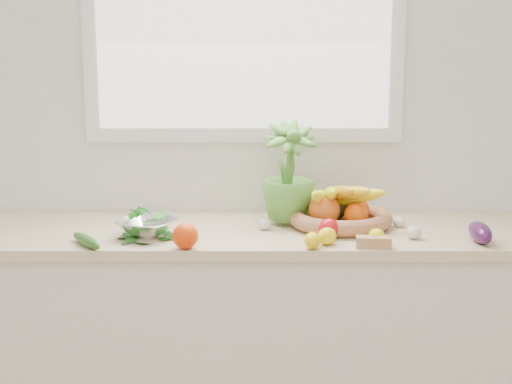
{
  "coord_description": "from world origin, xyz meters",
  "views": [
    {
      "loc": [
        0.05,
        -0.98,
        1.65
      ],
      "look_at": [
        0.05,
        1.93,
        1.05
      ],
      "focal_mm": 55.0,
      "sensor_mm": 36.0,
      "label": 1
    }
  ],
  "objects_px": {
    "eggplant": "(480,232)",
    "fruit_basket": "(340,213)",
    "cucumber": "(86,241)",
    "potted_herb": "(288,171)",
    "colander_with_spinach": "(147,222)",
    "apple": "(329,228)"
  },
  "relations": [
    {
      "from": "apple",
      "to": "eggplant",
      "type": "relative_size",
      "value": 0.41
    },
    {
      "from": "potted_herb",
      "to": "colander_with_spinach",
      "type": "xyz_separation_m",
      "value": [
        -0.53,
        -0.2,
        -0.16
      ]
    },
    {
      "from": "apple",
      "to": "cucumber",
      "type": "relative_size",
      "value": 0.34
    },
    {
      "from": "colander_with_spinach",
      "to": "apple",
      "type": "bearing_deg",
      "value": -1.65
    },
    {
      "from": "apple",
      "to": "colander_with_spinach",
      "type": "height_order",
      "value": "colander_with_spinach"
    },
    {
      "from": "apple",
      "to": "potted_herb",
      "type": "bearing_deg",
      "value": 122.87
    },
    {
      "from": "apple",
      "to": "cucumber",
      "type": "xyz_separation_m",
      "value": [
        -0.87,
        -0.11,
        -0.02
      ]
    },
    {
      "from": "eggplant",
      "to": "apple",
      "type": "bearing_deg",
      "value": 174.26
    },
    {
      "from": "cucumber",
      "to": "fruit_basket",
      "type": "height_order",
      "value": "fruit_basket"
    },
    {
      "from": "eggplant",
      "to": "cucumber",
      "type": "distance_m",
      "value": 1.41
    },
    {
      "from": "potted_herb",
      "to": "fruit_basket",
      "type": "bearing_deg",
      "value": -11.94
    },
    {
      "from": "cucumber",
      "to": "colander_with_spinach",
      "type": "relative_size",
      "value": 0.79
    },
    {
      "from": "eggplant",
      "to": "potted_herb",
      "type": "xyz_separation_m",
      "value": [
        -0.68,
        0.27,
        0.18
      ]
    },
    {
      "from": "cucumber",
      "to": "potted_herb",
      "type": "xyz_separation_m",
      "value": [
        0.73,
        0.33,
        0.19
      ]
    },
    {
      "from": "eggplant",
      "to": "fruit_basket",
      "type": "xyz_separation_m",
      "value": [
        -0.48,
        0.23,
        0.02
      ]
    },
    {
      "from": "eggplant",
      "to": "colander_with_spinach",
      "type": "distance_m",
      "value": 1.22
    },
    {
      "from": "cucumber",
      "to": "fruit_basket",
      "type": "relative_size",
      "value": 0.43
    },
    {
      "from": "eggplant",
      "to": "fruit_basket",
      "type": "distance_m",
      "value": 0.54
    },
    {
      "from": "eggplant",
      "to": "colander_with_spinach",
      "type": "xyz_separation_m",
      "value": [
        -1.21,
        0.07,
        0.02
      ]
    },
    {
      "from": "apple",
      "to": "colander_with_spinach",
      "type": "relative_size",
      "value": 0.27
    },
    {
      "from": "potted_herb",
      "to": "apple",
      "type": "bearing_deg",
      "value": -57.13
    },
    {
      "from": "eggplant",
      "to": "cucumber",
      "type": "relative_size",
      "value": 0.84
    }
  ]
}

